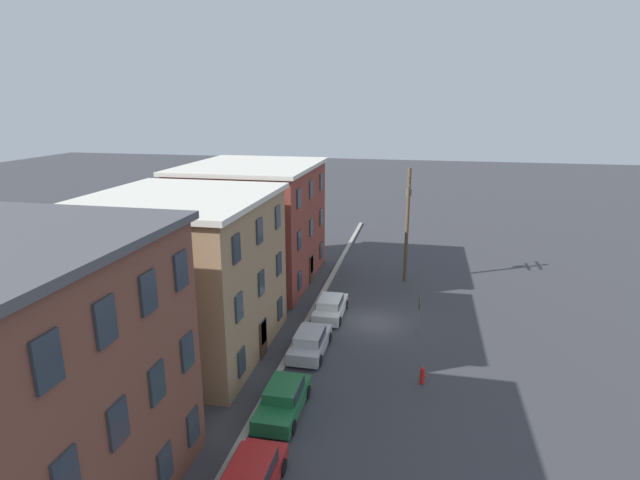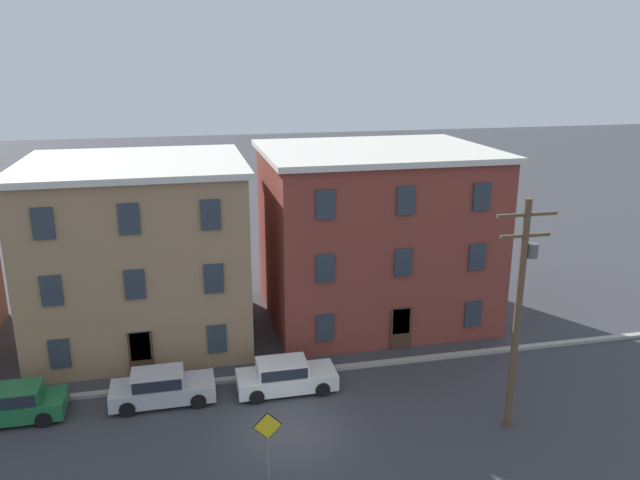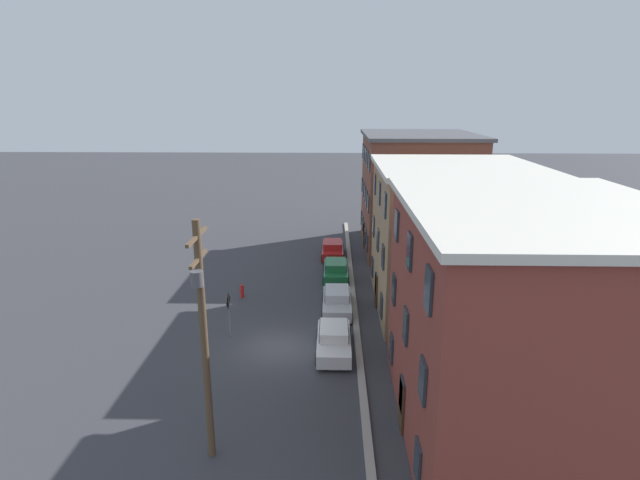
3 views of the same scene
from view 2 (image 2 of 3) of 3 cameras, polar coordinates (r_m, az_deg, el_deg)
name	(u,v)px [view 2 (image 2 of 3)]	position (r m, az deg, el deg)	size (l,w,h in m)	color
ground_plane	(289,430)	(26.08, -2.82, -17.00)	(200.00, 200.00, 0.00)	#38383D
kerb_strip	(273,375)	(29.86, -4.36, -12.20)	(56.00, 0.36, 0.16)	#9E998E
apartment_midblock	(140,250)	(33.67, -16.16, -0.91)	(11.03, 9.90, 9.39)	#9E7A56
apartment_far	(374,233)	(35.23, 4.93, 0.64)	(12.33, 10.10, 9.62)	brown
car_green	(10,403)	(29.22, -26.45, -13.22)	(4.40, 1.92, 1.43)	#1E6638
car_silver	(161,386)	(28.35, -14.33, -12.83)	(4.40, 1.92, 1.43)	#B7B7BC
car_white	(285,375)	(28.41, -3.23, -12.23)	(4.40, 1.92, 1.43)	silver
caution_sign	(268,435)	(22.56, -4.78, -17.35)	(1.05, 0.08, 2.72)	slate
utility_pole	(520,304)	(25.09, 17.78, -5.60)	(2.40, 0.44, 9.41)	brown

